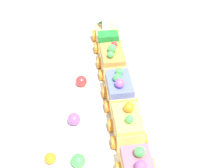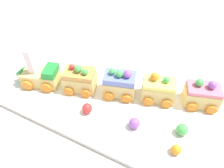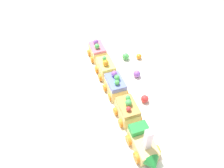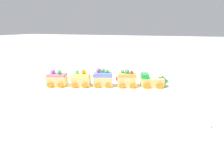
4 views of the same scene
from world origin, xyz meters
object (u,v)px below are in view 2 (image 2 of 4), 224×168
(cake_car_caramel, at_px, (80,80))
(cake_car_blueberry, at_px, (120,84))
(gumball_red, at_px, (87,108))
(cake_train_locomotive, at_px, (37,76))
(cake_car_strawberry, at_px, (202,95))
(gumball_orange, at_px, (176,150))
(cake_car_lemon, at_px, (158,90))
(gumball_purple, at_px, (134,123))
(gumball_green, at_px, (182,129))

(cake_car_caramel, distance_m, cake_car_blueberry, 0.10)
(cake_car_blueberry, relative_size, gumball_red, 3.67)
(cake_train_locomotive, bearing_deg, cake_car_caramel, 179.97)
(cake_car_strawberry, distance_m, gumball_red, 0.28)
(gumball_orange, bearing_deg, cake_car_caramel, -14.50)
(cake_car_lemon, bearing_deg, cake_car_caramel, 0.06)
(cake_car_lemon, distance_m, gumball_purple, 0.11)
(cake_car_blueberry, bearing_deg, gumball_green, 147.19)
(cake_car_caramel, height_order, cake_car_blueberry, cake_car_blueberry)
(cake_train_locomotive, bearing_deg, gumball_red, 153.86)
(cake_car_lemon, height_order, gumball_red, cake_car_lemon)
(cake_train_locomotive, xyz_separation_m, cake_car_strawberry, (-0.40, -0.12, 0.00))
(gumball_green, bearing_deg, gumball_purple, 17.59)
(cake_car_lemon, height_order, gumball_orange, cake_car_lemon)
(cake_car_blueberry, xyz_separation_m, cake_car_strawberry, (-0.19, -0.06, -0.00))
(cake_train_locomotive, height_order, gumball_green, cake_train_locomotive)
(cake_train_locomotive, height_order, gumball_orange, cake_train_locomotive)
(cake_car_lemon, bearing_deg, gumball_red, 25.09)
(cake_car_caramel, relative_size, gumball_orange, 4.27)
(cake_car_blueberry, bearing_deg, cake_train_locomotive, -0.04)
(cake_car_caramel, distance_m, gumball_green, 0.27)
(cake_train_locomotive, relative_size, cake_car_blueberry, 1.41)
(cake_car_caramel, height_order, gumball_purple, cake_car_caramel)
(cake_car_blueberry, height_order, gumball_green, cake_car_blueberry)
(cake_car_strawberry, relative_size, gumball_green, 3.45)
(gumball_orange, bearing_deg, cake_car_lemon, -57.37)
(cake_train_locomotive, bearing_deg, gumball_orange, 157.54)
(cake_car_blueberry, distance_m, cake_car_lemon, 0.10)
(cake_car_blueberry, xyz_separation_m, gumball_orange, (-0.17, 0.10, -0.02))
(gumball_green, xyz_separation_m, gumball_red, (0.21, 0.04, -0.00))
(cake_car_lemon, bearing_deg, gumball_purple, 64.25)
(gumball_red, bearing_deg, cake_car_caramel, -46.65)
(cake_car_caramel, distance_m, gumball_red, 0.09)
(cake_car_lemon, xyz_separation_m, gumball_red, (0.13, 0.12, -0.02))
(cake_train_locomotive, xyz_separation_m, gumball_purple, (-0.28, 0.02, -0.01))
(cake_car_strawberry, distance_m, gumball_green, 0.11)
(cake_train_locomotive, height_order, gumball_red, cake_train_locomotive)
(cake_train_locomotive, distance_m, cake_car_lemon, 0.32)
(cake_car_blueberry, height_order, cake_car_lemon, cake_car_blueberry)
(cake_car_blueberry, height_order, cake_car_strawberry, cake_car_blueberry)
(cake_train_locomotive, xyz_separation_m, cake_car_blueberry, (-0.21, -0.06, 0.01))
(cake_car_strawberry, distance_m, gumball_orange, 0.16)
(cake_car_strawberry, relative_size, gumball_red, 3.67)
(gumball_red, relative_size, gumball_orange, 1.16)
(cake_car_blueberry, relative_size, cake_car_strawberry, 1.00)
(cake_car_lemon, relative_size, gumball_green, 3.45)
(cake_train_locomotive, relative_size, cake_car_caramel, 1.41)
(cake_car_caramel, height_order, gumball_red, cake_car_caramel)
(gumball_green, relative_size, gumball_purple, 1.03)
(cake_car_lemon, bearing_deg, cake_car_strawberry, 180.00)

